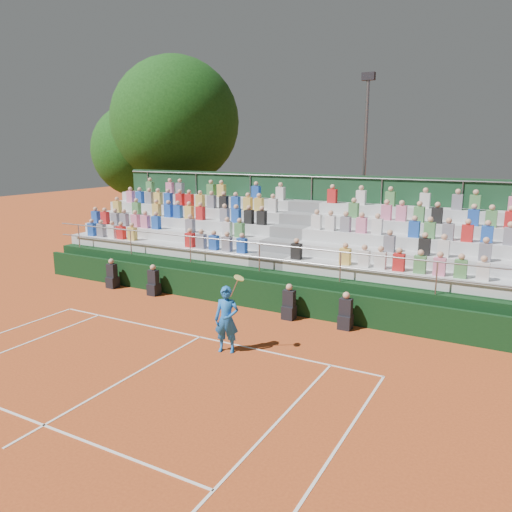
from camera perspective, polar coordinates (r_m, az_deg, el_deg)
The scene contains 8 objects.
ground at distance 15.10m, azimuth -6.46°, elevation -9.20°, with size 90.00×90.00×0.00m, color #BA4C1F.
courtside_wall at distance 17.50m, azimuth -0.47°, elevation -4.35°, with size 20.00×0.15×1.00m, color black.
line_officials at distance 17.76m, azimuth -4.70°, elevation -4.22°, with size 10.13×0.40×1.19m.
grandstand at distance 20.15m, azimuth 4.01°, elevation -0.41°, with size 20.00×5.20×4.40m.
tennis_player at distance 13.72m, azimuth -3.37°, elevation -7.25°, with size 0.92×0.61×2.22m.
tree_west at distance 31.73m, azimuth -13.23°, elevation 11.63°, with size 5.63×5.63×8.15m.
tree_east at distance 29.89m, azimuth -9.22°, elevation 14.89°, with size 7.28×7.28×10.59m.
floodlight_mast at distance 24.54m, azimuth 12.33°, elevation 11.11°, with size 0.60×0.25×8.87m.
Camera 1 is at (8.16, -11.45, 5.52)m, focal length 35.00 mm.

